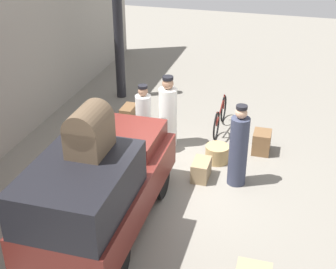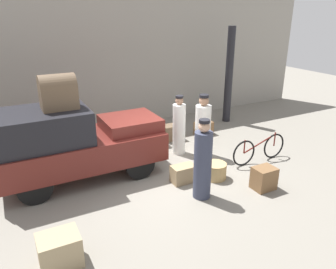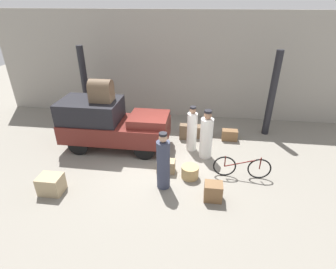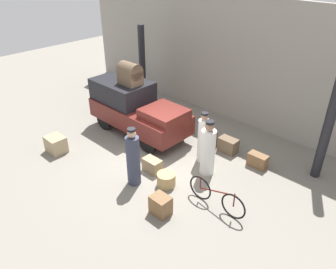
{
  "view_description": "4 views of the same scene",
  "coord_description": "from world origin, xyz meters",
  "px_view_note": "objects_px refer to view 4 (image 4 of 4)",
  "views": [
    {
      "loc": [
        -7.91,
        -2.08,
        5.44
      ],
      "look_at": [
        0.2,
        0.2,
        0.95
      ],
      "focal_mm": 50.0,
      "sensor_mm": 36.0,
      "label": 1
    },
    {
      "loc": [
        -3.23,
        -6.35,
        3.8
      ],
      "look_at": [
        0.2,
        0.2,
        0.95
      ],
      "focal_mm": 35.0,
      "sensor_mm": 36.0,
      "label": 2
    },
    {
      "loc": [
        1.19,
        -7.26,
        4.9
      ],
      "look_at": [
        0.2,
        0.2,
        0.95
      ],
      "focal_mm": 28.0,
      "sensor_mm": 36.0,
      "label": 3
    },
    {
      "loc": [
        6.07,
        -5.96,
        5.83
      ],
      "look_at": [
        0.2,
        0.2,
        0.95
      ],
      "focal_mm": 35.0,
      "sensor_mm": 36.0,
      "label": 4
    }
  ],
  "objects_px": {
    "porter_with_bicycle": "(208,150)",
    "suitcase_tan_flat": "(210,139)",
    "trunk_umber_medium": "(152,165)",
    "suitcase_small_leather": "(258,160)",
    "trunk_large_brown": "(56,144)",
    "trunk_on_truck_roof": "(130,74)",
    "suitcase_black_upright": "(228,145)",
    "trunk_wicker_pale": "(161,205)",
    "bicycle": "(216,196)",
    "porter_standing_middle": "(133,159)",
    "porter_carrying_trunk": "(203,139)",
    "truck": "(135,107)",
    "wicker_basket": "(166,180)"
  },
  "relations": [
    {
      "from": "porter_with_bicycle",
      "to": "suitcase_tan_flat",
      "type": "relative_size",
      "value": 2.89
    },
    {
      "from": "trunk_umber_medium",
      "to": "suitcase_small_leather",
      "type": "bearing_deg",
      "value": 48.11
    },
    {
      "from": "trunk_large_brown",
      "to": "trunk_on_truck_roof",
      "type": "height_order",
      "value": "trunk_on_truck_roof"
    },
    {
      "from": "suitcase_black_upright",
      "to": "trunk_on_truck_roof",
      "type": "xyz_separation_m",
      "value": [
        -3.38,
        -1.15,
        1.9
      ]
    },
    {
      "from": "trunk_wicker_pale",
      "to": "suitcase_small_leather",
      "type": "xyz_separation_m",
      "value": [
        0.7,
        3.48,
        -0.05
      ]
    },
    {
      "from": "bicycle",
      "to": "suitcase_small_leather",
      "type": "bearing_deg",
      "value": 94.21
    },
    {
      "from": "porter_standing_middle",
      "to": "suitcase_black_upright",
      "type": "relative_size",
      "value": 2.91
    },
    {
      "from": "suitcase_black_upright",
      "to": "porter_standing_middle",
      "type": "bearing_deg",
      "value": -107.1
    },
    {
      "from": "bicycle",
      "to": "suitcase_tan_flat",
      "type": "height_order",
      "value": "bicycle"
    },
    {
      "from": "porter_carrying_trunk",
      "to": "trunk_on_truck_roof",
      "type": "height_order",
      "value": "trunk_on_truck_roof"
    },
    {
      "from": "suitcase_small_leather",
      "to": "trunk_on_truck_roof",
      "type": "xyz_separation_m",
      "value": [
        -4.51,
        -1.07,
        1.93
      ]
    },
    {
      "from": "suitcase_black_upright",
      "to": "trunk_large_brown",
      "type": "bearing_deg",
      "value": -136.46
    },
    {
      "from": "truck",
      "to": "trunk_wicker_pale",
      "type": "distance_m",
      "value": 4.41
    },
    {
      "from": "porter_with_bicycle",
      "to": "porter_standing_middle",
      "type": "height_order",
      "value": "porter_standing_middle"
    },
    {
      "from": "porter_carrying_trunk",
      "to": "porter_standing_middle",
      "type": "bearing_deg",
      "value": -107.19
    },
    {
      "from": "suitcase_small_leather",
      "to": "trunk_on_truck_roof",
      "type": "height_order",
      "value": "trunk_on_truck_roof"
    },
    {
      "from": "trunk_wicker_pale",
      "to": "trunk_on_truck_roof",
      "type": "relative_size",
      "value": 0.69
    },
    {
      "from": "trunk_large_brown",
      "to": "porter_carrying_trunk",
      "type": "bearing_deg",
      "value": 37.49
    },
    {
      "from": "suitcase_tan_flat",
      "to": "trunk_large_brown",
      "type": "height_order",
      "value": "suitcase_tan_flat"
    },
    {
      "from": "porter_standing_middle",
      "to": "trunk_umber_medium",
      "type": "height_order",
      "value": "porter_standing_middle"
    },
    {
      "from": "trunk_wicker_pale",
      "to": "bicycle",
      "type": "bearing_deg",
      "value": 52.16
    },
    {
      "from": "wicker_basket",
      "to": "porter_with_bicycle",
      "type": "xyz_separation_m",
      "value": [
        0.45,
        1.26,
        0.59
      ]
    },
    {
      "from": "porter_with_bicycle",
      "to": "suitcase_tan_flat",
      "type": "bearing_deg",
      "value": 123.71
    },
    {
      "from": "porter_with_bicycle",
      "to": "suitcase_black_upright",
      "type": "bearing_deg",
      "value": 98.35
    },
    {
      "from": "wicker_basket",
      "to": "suitcase_small_leather",
      "type": "height_order",
      "value": "suitcase_small_leather"
    },
    {
      "from": "porter_carrying_trunk",
      "to": "suitcase_tan_flat",
      "type": "height_order",
      "value": "porter_carrying_trunk"
    },
    {
      "from": "porter_carrying_trunk",
      "to": "suitcase_small_leather",
      "type": "relative_size",
      "value": 2.84
    },
    {
      "from": "porter_standing_middle",
      "to": "trunk_wicker_pale",
      "type": "relative_size",
      "value": 3.41
    },
    {
      "from": "truck",
      "to": "wicker_basket",
      "type": "bearing_deg",
      "value": -27.08
    },
    {
      "from": "truck",
      "to": "trunk_large_brown",
      "type": "height_order",
      "value": "truck"
    },
    {
      "from": "porter_standing_middle",
      "to": "truck",
      "type": "bearing_deg",
      "value": 137.25
    },
    {
      "from": "porter_with_bicycle",
      "to": "porter_standing_middle",
      "type": "relative_size",
      "value": 0.98
    },
    {
      "from": "suitcase_tan_flat",
      "to": "trunk_wicker_pale",
      "type": "bearing_deg",
      "value": -73.04
    },
    {
      "from": "bicycle",
      "to": "suitcase_black_upright",
      "type": "bearing_deg",
      "value": 118.1
    },
    {
      "from": "porter_carrying_trunk",
      "to": "suitcase_black_upright",
      "type": "height_order",
      "value": "porter_carrying_trunk"
    },
    {
      "from": "bicycle",
      "to": "trunk_large_brown",
      "type": "xyz_separation_m",
      "value": [
        -5.36,
        -1.42,
        -0.09
      ]
    },
    {
      "from": "porter_with_bicycle",
      "to": "trunk_large_brown",
      "type": "relative_size",
      "value": 2.7
    },
    {
      "from": "suitcase_small_leather",
      "to": "bicycle",
      "type": "bearing_deg",
      "value": -85.79
    },
    {
      "from": "trunk_wicker_pale",
      "to": "suitcase_small_leather",
      "type": "distance_m",
      "value": 3.55
    },
    {
      "from": "suitcase_tan_flat",
      "to": "porter_standing_middle",
      "type": "bearing_deg",
      "value": -97.33
    },
    {
      "from": "trunk_umber_medium",
      "to": "trunk_on_truck_roof",
      "type": "bearing_deg",
      "value": 151.09
    },
    {
      "from": "truck",
      "to": "bicycle",
      "type": "bearing_deg",
      "value": -16.03
    },
    {
      "from": "trunk_wicker_pale",
      "to": "suitcase_black_upright",
      "type": "height_order",
      "value": "trunk_wicker_pale"
    },
    {
      "from": "trunk_umber_medium",
      "to": "porter_with_bicycle",
      "type": "bearing_deg",
      "value": 41.26
    },
    {
      "from": "porter_standing_middle",
      "to": "trunk_on_truck_roof",
      "type": "distance_m",
      "value": 3.42
    },
    {
      "from": "porter_carrying_trunk",
      "to": "trunk_wicker_pale",
      "type": "xyz_separation_m",
      "value": [
        0.73,
        -2.59,
        -0.5
      ]
    },
    {
      "from": "suitcase_black_upright",
      "to": "porter_with_bicycle",
      "type": "bearing_deg",
      "value": -81.65
    },
    {
      "from": "suitcase_tan_flat",
      "to": "trunk_umber_medium",
      "type": "distance_m",
      "value": 2.3
    },
    {
      "from": "porter_standing_middle",
      "to": "trunk_umber_medium",
      "type": "xyz_separation_m",
      "value": [
        -0.03,
        0.73,
        -0.6
      ]
    },
    {
      "from": "suitcase_small_leather",
      "to": "suitcase_black_upright",
      "type": "height_order",
      "value": "suitcase_black_upright"
    }
  ]
}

